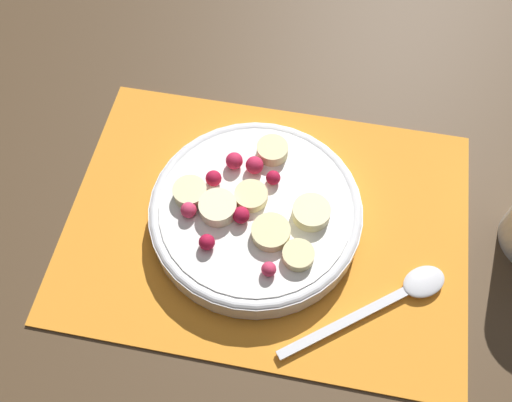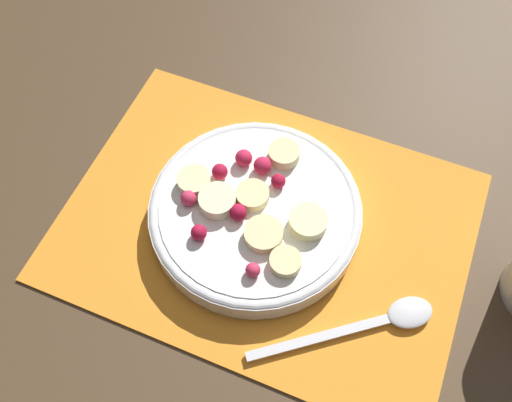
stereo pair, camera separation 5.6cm
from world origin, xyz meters
The scene contains 4 objects.
ground_plane centered at (0.00, 0.00, 0.00)m, with size 3.00×3.00×0.00m, color #4C3823.
placemat centered at (0.00, 0.00, 0.00)m, with size 0.41×0.30×0.01m.
fruit_bowl centered at (0.01, 0.00, 0.02)m, with size 0.22×0.22×0.05m.
spoon centered at (-0.14, 0.06, 0.01)m, with size 0.16×0.13×0.01m.
Camera 2 is at (-0.09, 0.26, 0.53)m, focal length 40.00 mm.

